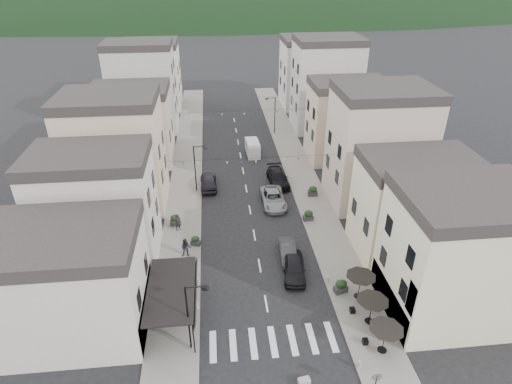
% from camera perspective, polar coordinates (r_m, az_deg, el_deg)
% --- Properties ---
extents(ground, '(700.00, 700.00, 0.00)m').
position_cam_1_polar(ground, '(32.90, 2.77, -21.89)').
color(ground, black).
rests_on(ground, ground).
extents(sidewalk_left, '(4.00, 76.00, 0.12)m').
position_cam_1_polar(sidewalk_left, '(58.34, -9.18, 2.96)').
color(sidewalk_left, slate).
rests_on(sidewalk_left, ground).
extents(sidewalk_right, '(4.00, 76.00, 0.12)m').
position_cam_1_polar(sidewalk_right, '(59.26, 5.46, 3.65)').
color(sidewalk_right, slate).
rests_on(sidewalk_right, ground).
extents(boutique_building, '(12.00, 8.00, 8.00)m').
position_cam_1_polar(boutique_building, '(35.35, -24.68, -11.63)').
color(boutique_building, '#BCB9AC').
rests_on(boutique_building, ground).
extents(bistro_building, '(10.00, 8.00, 10.00)m').
position_cam_1_polar(bistro_building, '(36.65, 25.26, -8.19)').
color(bistro_building, beige).
rests_on(bistro_building, ground).
extents(boutique_awning, '(3.77, 7.50, 3.28)m').
position_cam_1_polar(boutique_awning, '(34.06, -10.84, -12.69)').
color(boutique_awning, black).
rests_on(boutique_awning, ground).
extents(buildings_row_left, '(10.20, 54.16, 14.00)m').
position_cam_1_polar(buildings_row_left, '(62.20, -15.97, 9.95)').
color(buildings_row_left, '#BCB9AC').
rests_on(buildings_row_left, ground).
extents(buildings_row_right, '(10.20, 54.16, 14.50)m').
position_cam_1_polar(buildings_row_right, '(62.74, 11.33, 10.86)').
color(buildings_row_right, beige).
rests_on(buildings_row_right, ground).
extents(cafe_terrace, '(2.50, 8.10, 2.53)m').
position_cam_1_polar(cafe_terrace, '(34.68, 15.24, -14.11)').
color(cafe_terrace, black).
rests_on(cafe_terrace, ground).
extents(streetlamp_left_near, '(1.70, 0.56, 6.00)m').
position_cam_1_polar(streetlamp_left_near, '(31.36, -8.60, -15.47)').
color(streetlamp_left_near, black).
rests_on(streetlamp_left_near, ground).
extents(streetlamp_left_far, '(1.70, 0.56, 6.00)m').
position_cam_1_polar(streetlamp_left_far, '(51.28, -7.87, 3.74)').
color(streetlamp_left_far, black).
rests_on(streetlamp_left_far, ground).
extents(streetlamp_right_far, '(1.70, 0.56, 6.00)m').
position_cam_1_polar(streetlamp_right_far, '(68.58, 2.31, 10.68)').
color(streetlamp_right_far, black).
rests_on(streetlamp_right_far, ground).
extents(traffic_sign, '(0.70, 0.07, 2.70)m').
position_cam_1_polar(traffic_sign, '(30.54, 15.72, -23.14)').
color(traffic_sign, black).
rests_on(traffic_sign, ground).
extents(bollards, '(11.66, 10.26, 0.60)m').
position_cam_1_polar(bollards, '(36.25, 1.48, -14.73)').
color(bollards, gray).
rests_on(bollards, ground).
extents(bunting_near, '(19.00, 0.28, 0.62)m').
position_cam_1_polar(bunting_near, '(46.91, -0.98, 4.14)').
color(bunting_near, black).
rests_on(bunting_near, ground).
extents(bunting_far, '(19.00, 0.28, 0.62)m').
position_cam_1_polar(bunting_far, '(61.73, -2.32, 10.45)').
color(bunting_far, black).
rests_on(bunting_far, ground).
extents(parked_car_a, '(2.49, 4.95, 1.62)m').
position_cam_1_polar(parked_car_a, '(39.22, 5.13, -10.05)').
color(parked_car_a, black).
rests_on(parked_car_a, ground).
extents(parked_car_b, '(1.71, 4.34, 1.41)m').
position_cam_1_polar(parked_car_b, '(41.21, 4.26, -7.97)').
color(parked_car_b, '#2E2E31').
rests_on(parked_car_b, ground).
extents(parked_car_c, '(2.69, 5.73, 1.58)m').
position_cam_1_polar(parked_car_c, '(49.40, 2.31, -0.86)').
color(parked_car_c, gray).
rests_on(parked_car_c, ground).
extents(parked_car_d, '(2.53, 5.72, 1.63)m').
position_cam_1_polar(parked_car_d, '(53.93, 2.92, 1.92)').
color(parked_car_d, black).
rests_on(parked_car_d, ground).
extents(parked_car_e, '(2.13, 5.04, 1.70)m').
position_cam_1_polar(parked_car_e, '(53.24, -6.34, 1.42)').
color(parked_car_e, black).
rests_on(parked_car_e, ground).
extents(delivery_van, '(1.90, 4.44, 2.10)m').
position_cam_1_polar(delivery_van, '(61.95, -0.45, 5.95)').
color(delivery_van, silver).
rests_on(delivery_van, ground).
extents(pedestrian_a, '(0.82, 0.73, 1.89)m').
position_cam_1_polar(pedestrian_a, '(45.35, -10.38, -4.00)').
color(pedestrian_a, black).
rests_on(pedestrian_a, sidewalk_left).
extents(pedestrian_b, '(1.01, 0.82, 1.96)m').
position_cam_1_polar(pedestrian_b, '(41.48, -9.32, -7.37)').
color(pedestrian_b, black).
rests_on(pedestrian_b, sidewalk_left).
extents(concrete_block_a, '(0.87, 0.63, 0.50)m').
position_cam_1_polar(concrete_block_a, '(31.82, 6.44, -23.85)').
color(concrete_block_a, gray).
rests_on(concrete_block_a, ground).
extents(planter_la, '(1.06, 0.83, 1.05)m').
position_cam_1_polar(planter_la, '(43.11, -8.08, -6.44)').
color(planter_la, '#2D2D2F').
rests_on(planter_la, sidewalk_left).
extents(planter_lb, '(1.22, 0.87, 1.24)m').
position_cam_1_polar(planter_lb, '(46.42, -10.72, -3.69)').
color(planter_lb, '#323235').
rests_on(planter_lb, sidewalk_left).
extents(planter_ra, '(1.28, 0.92, 1.29)m').
position_cam_1_polar(planter_ra, '(38.04, 11.26, -12.21)').
color(planter_ra, '#2D2D30').
rests_on(planter_ra, sidewalk_right).
extents(planter_rb, '(1.13, 0.70, 1.21)m').
position_cam_1_polar(planter_rb, '(46.75, 7.00, -3.11)').
color(planter_rb, '#2D2D2F').
rests_on(planter_rb, sidewalk_right).
extents(planter_rc, '(1.14, 0.64, 1.26)m').
position_cam_1_polar(planter_rc, '(51.45, 7.58, 0.13)').
color(planter_rc, '#29292C').
rests_on(planter_rc, sidewalk_right).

